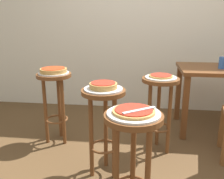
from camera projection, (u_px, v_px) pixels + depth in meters
The scene contains 17 objects.
ground_plane at pixel (138, 170), 2.19m from camera, with size 6.00×6.00×0.00m, color brown.
back_wall at pixel (144, 1), 3.35m from camera, with size 6.00×0.10×3.00m, color silver.
stool_foreground at pixel (133, 147), 1.51m from camera, with size 0.35×0.35×0.74m.
serving_plate_foreground at pixel (134, 113), 1.45m from camera, with size 0.32×0.32×0.01m, color silver.
pizza_foreground at pixel (134, 111), 1.44m from camera, with size 0.25×0.25×0.02m.
stool_middle at pixel (104, 114), 2.01m from camera, with size 0.35×0.35×0.74m.
serving_plate_middle at pixel (103, 89), 1.95m from camera, with size 0.30×0.30×0.01m, color silver.
pizza_middle at pixel (103, 85), 1.94m from camera, with size 0.22×0.22×0.05m.
stool_leftside at pixel (160, 99), 2.38m from camera, with size 0.35×0.35×0.74m.
serving_plate_leftside at pixel (161, 77), 2.32m from camera, with size 0.29×0.29×0.01m, color white.
pizza_leftside at pixel (161, 76), 2.32m from camera, with size 0.22×0.22×0.02m.
stool_rear at pixel (55, 93), 2.57m from camera, with size 0.35×0.35×0.74m.
serving_plate_rear at pixel (54, 73), 2.51m from camera, with size 0.31×0.31×0.01m, color silver.
pizza_rear at pixel (53, 70), 2.50m from camera, with size 0.27×0.27×0.05m.
dining_table at pixel (222, 79), 2.81m from camera, with size 0.96×0.67×0.75m.
cup_near_edge at pixel (223, 63), 2.70m from camera, with size 0.08×0.08×0.13m, color #3360B2.
pizza_server_knife at pixel (139, 110), 1.42m from camera, with size 0.22×0.02×0.01m, color silver.
Camera 1 is at (0.01, -1.92, 1.28)m, focal length 40.00 mm.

